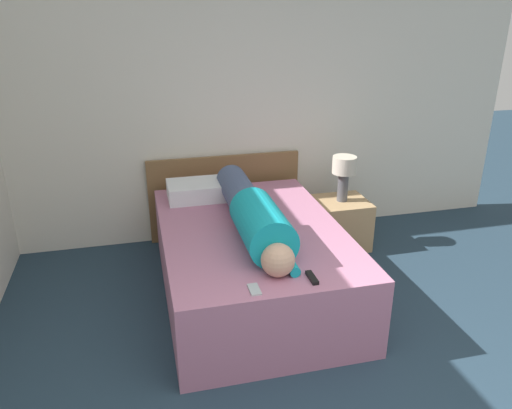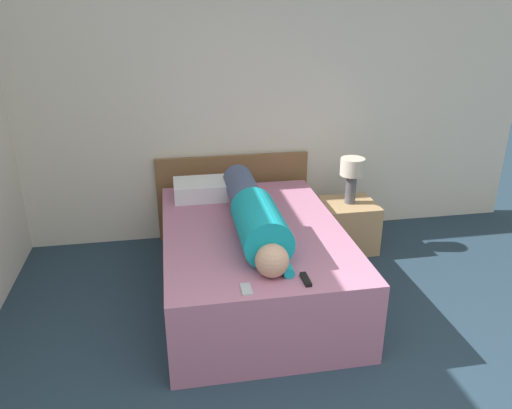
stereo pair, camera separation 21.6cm
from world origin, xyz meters
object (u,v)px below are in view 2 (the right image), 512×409
object	(u,v)px
bed	(253,261)
pillow_near_headboard	(204,189)
tv_remote	(306,279)
cell_phone	(246,289)
person_lying	(254,214)
nightstand	(348,225)
table_lamp	(352,172)

from	to	relation	value
bed	pillow_near_headboard	xyz separation A→B (m)	(-0.31, 0.71, 0.37)
bed	pillow_near_headboard	size ratio (longest dim) A/B	3.73
tv_remote	cell_phone	world-z (taller)	tv_remote
person_lying	pillow_near_headboard	xyz separation A→B (m)	(-0.31, 0.80, -0.07)
pillow_near_headboard	cell_phone	world-z (taller)	pillow_near_headboard
bed	pillow_near_headboard	bearing A→B (deg)	113.54
cell_phone	nightstand	bearing A→B (deg)	51.37
table_lamp	person_lying	distance (m)	1.27
tv_remote	cell_phone	distance (m)	0.38
person_lying	tv_remote	world-z (taller)	person_lying
bed	tv_remote	bearing A→B (deg)	-77.26
pillow_near_headboard	table_lamp	bearing A→B (deg)	-2.85
bed	nightstand	size ratio (longest dim) A/B	4.08
nightstand	bed	bearing A→B (deg)	-147.91
nightstand	person_lying	bearing A→B (deg)	-144.49
pillow_near_headboard	cell_phone	bearing A→B (deg)	-85.70
tv_remote	cell_phone	xyz separation A→B (m)	(-0.38, -0.04, -0.01)
nightstand	table_lamp	xyz separation A→B (m)	(0.00, -0.00, 0.53)
nightstand	tv_remote	world-z (taller)	tv_remote
bed	nightstand	bearing A→B (deg)	32.09
person_lying	cell_phone	bearing A→B (deg)	-103.36
person_lying	cell_phone	world-z (taller)	person_lying
person_lying	tv_remote	size ratio (longest dim) A/B	10.88
bed	table_lamp	xyz separation A→B (m)	(1.03, 0.64, 0.47)
person_lying	bed	bearing A→B (deg)	88.09
cell_phone	bed	bearing A→B (deg)	77.80
bed	cell_phone	xyz separation A→B (m)	(-0.19, -0.88, 0.30)
table_lamp	cell_phone	xyz separation A→B (m)	(-1.22, -1.53, -0.17)
bed	nightstand	world-z (taller)	bed
nightstand	table_lamp	size ratio (longest dim) A/B	1.13
nightstand	pillow_near_headboard	bearing A→B (deg)	177.15
nightstand	cell_phone	distance (m)	1.99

